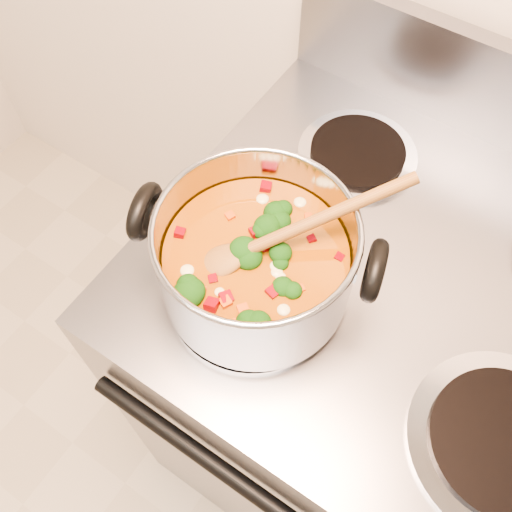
# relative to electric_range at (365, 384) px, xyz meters

# --- Properties ---
(electric_range) EXTENTS (0.74, 0.67, 1.08)m
(electric_range) POSITION_rel_electric_range_xyz_m (0.00, 0.00, 0.00)
(electric_range) COLOR gray
(electric_range) RESTS_ON ground
(stockpot) EXTENTS (0.31, 0.24, 0.15)m
(stockpot) POSITION_rel_electric_range_xyz_m (-0.18, -0.14, 0.53)
(stockpot) COLOR #A3A3AB
(stockpot) RESTS_ON electric_range
(wooden_spoon) EXTENTS (0.20, 0.22, 0.11)m
(wooden_spoon) POSITION_rel_electric_range_xyz_m (-0.17, -0.13, 0.57)
(wooden_spoon) COLOR brown
(wooden_spoon) RESTS_ON stockpot
(cooktop_crumbs) EXTENTS (0.19, 0.34, 0.01)m
(cooktop_crumbs) POSITION_rel_electric_range_xyz_m (-0.24, -0.13, 0.46)
(cooktop_crumbs) COLOR black
(cooktop_crumbs) RESTS_ON electric_range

